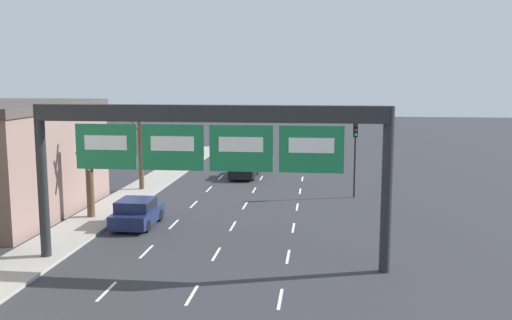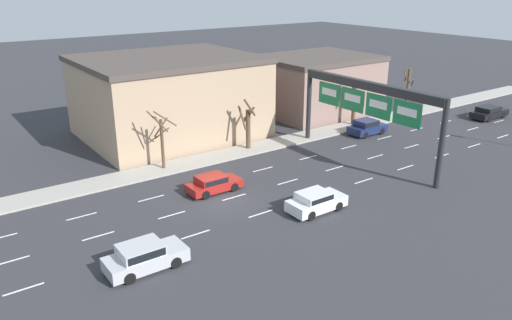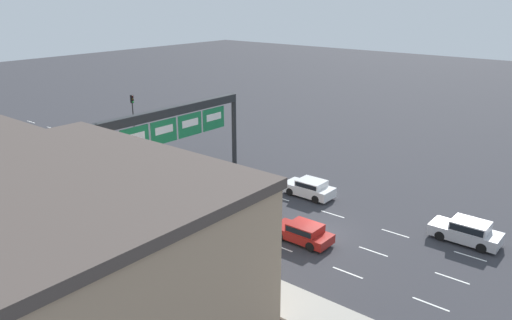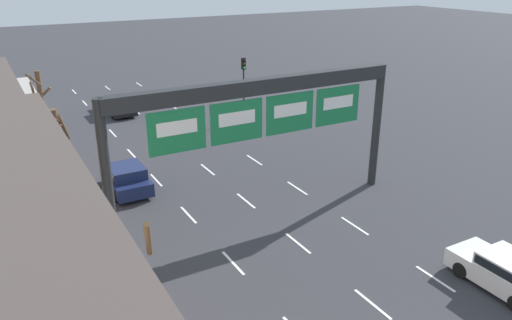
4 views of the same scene
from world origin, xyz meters
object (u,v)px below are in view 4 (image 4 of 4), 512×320
Objects in this scene: tree_bare_furthest at (42,107)px; car_white at (506,271)px; car_black at (118,104)px; car_navy at (126,177)px; tree_bare_second at (136,290)px; traffic_light_near_gantry at (244,76)px; sign_gantry at (261,108)px; tree_bare_third at (59,147)px.

car_white is at bearing -62.93° from tree_bare_furthest.
car_navy reaches higher than car_black.
tree_bare_second reaches higher than car_navy.
tree_bare_second is (-15.20, -21.46, -1.18)m from traffic_light_near_gantry.
car_black is (-1.42, 21.81, -4.78)m from sign_gantry.
tree_bare_third is (-8.26, 7.17, -2.78)m from sign_gantry.
tree_bare_second is 22.02m from tree_bare_furthest.
car_navy is 0.96× the size of car_white.
traffic_light_near_gantry is 1.05× the size of tree_bare_second.
tree_bare_second is at bearing -89.78° from tree_bare_third.
car_black is at bearing 76.70° from car_navy.
car_navy reaches higher than car_white.
tree_bare_furthest reaches higher than tree_bare_second.
car_black is 1.02× the size of tree_bare_second.
tree_bare_third is at bearing 139.05° from sign_gantry.
tree_bare_second is (-3.04, -12.52, 1.56)m from car_navy.
traffic_light_near_gantry is at bearing 36.36° from car_navy.
car_white is at bearing -57.42° from car_navy.
traffic_light_near_gantry is at bearing 26.96° from tree_bare_third.
car_white is 0.83× the size of tree_bare_third.
car_black is 11.22m from traffic_light_near_gantry.
car_navy is 10.13m from tree_bare_furthest.
tree_bare_second is 13.71m from tree_bare_third.
traffic_light_near_gantry is at bearing 85.76° from car_white.
car_navy is (-3.74, -15.83, 0.06)m from car_black.
traffic_light_near_gantry is (8.41, -6.88, 2.80)m from car_black.
traffic_light_near_gantry reaches higher than tree_bare_second.
car_white is (5.13, -10.13, -4.77)m from sign_gantry.
tree_bare_third reaches higher than car_navy.
tree_bare_second is at bearing -90.65° from tree_bare_furthest.
tree_bare_third is at bearing 90.22° from tree_bare_second.
sign_gantry is 16.60m from traffic_light_near_gantry.
car_black is 0.97× the size of traffic_light_near_gantry.
tree_bare_furthest is at bearing 89.35° from tree_bare_second.
tree_bare_furthest reaches higher than car_black.
car_navy is at bearing 76.33° from tree_bare_second.
tree_bare_furthest is at bearing 87.90° from tree_bare_third.
car_navy is 0.80× the size of tree_bare_third.
tree_bare_furthest is (0.30, 8.31, 0.18)m from tree_bare_third.
tree_bare_furthest is (-13.08, 25.60, 2.17)m from car_white.
sign_gantry is 9.20m from car_navy.
tree_bare_second is (-13.34, 3.59, 1.61)m from car_white.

